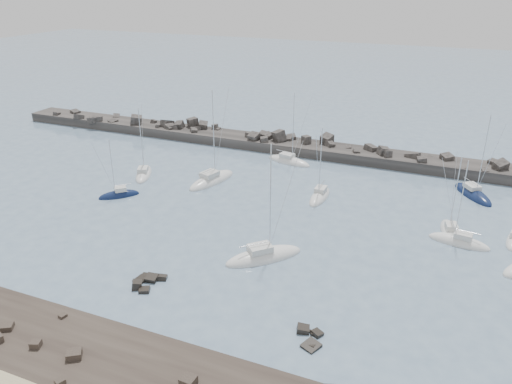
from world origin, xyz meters
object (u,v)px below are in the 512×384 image
at_px(sailboat_7, 473,195).
at_px(sailboat_8, 459,242).
at_px(sailboat_3, 212,181).
at_px(sailboat_6, 264,257).
at_px(sailboat_1, 144,175).
at_px(sailboat_2, 119,195).
at_px(sailboat_9, 450,232).
at_px(sailboat_4, 289,162).
at_px(sailboat_5, 320,197).

height_order(sailboat_7, sailboat_8, sailboat_7).
height_order(sailboat_3, sailboat_6, sailboat_3).
xyz_separation_m(sailboat_1, sailboat_2, (1.47, -8.50, 0.01)).
distance_m(sailboat_2, sailboat_9, 46.51).
xyz_separation_m(sailboat_1, sailboat_9, (47.49, -1.77, 0.01)).
xyz_separation_m(sailboat_2, sailboat_3, (10.10, 10.40, 0.01)).
distance_m(sailboat_2, sailboat_4, 29.93).
bearing_deg(sailboat_3, sailboat_2, -134.16).
bearing_deg(sailboat_4, sailboat_6, -75.95).
distance_m(sailboat_3, sailboat_9, 36.11).
distance_m(sailboat_5, sailboat_7, 22.96).
bearing_deg(sailboat_2, sailboat_1, 99.83).
bearing_deg(sailboat_6, sailboat_8, 30.88).
distance_m(sailboat_4, sailboat_5, 15.52).
relative_size(sailboat_5, sailboat_6, 0.78).
xyz_separation_m(sailboat_5, sailboat_9, (18.37, -4.31, 0.00)).
height_order(sailboat_3, sailboat_5, sailboat_3).
distance_m(sailboat_1, sailboat_3, 11.72).
relative_size(sailboat_2, sailboat_7, 0.72).
bearing_deg(sailboat_9, sailboat_8, -62.19).
height_order(sailboat_1, sailboat_7, sailboat_7).
height_order(sailboat_5, sailboat_8, sailboat_5).
height_order(sailboat_6, sailboat_9, sailboat_6).
xyz_separation_m(sailboat_1, sailboat_7, (49.96, 12.15, 0.00)).
relative_size(sailboat_2, sailboat_3, 0.62).
relative_size(sailboat_1, sailboat_5, 1.02).
bearing_deg(sailboat_1, sailboat_2, -80.17).
distance_m(sailboat_6, sailboat_7, 36.21).
bearing_deg(sailboat_7, sailboat_5, -155.24).
height_order(sailboat_1, sailboat_4, sailboat_4).
bearing_deg(sailboat_9, sailboat_1, 177.86).
bearing_deg(sailboat_6, sailboat_5, 86.16).
bearing_deg(sailboat_7, sailboat_4, 174.48).
xyz_separation_m(sailboat_1, sailboat_8, (48.69, -4.05, 0.00)).
bearing_deg(sailboat_6, sailboat_9, 36.87).
height_order(sailboat_2, sailboat_9, sailboat_9).
xyz_separation_m(sailboat_2, sailboat_6, (26.37, -8.01, 0.00)).
relative_size(sailboat_2, sailboat_4, 0.73).
bearing_deg(sailboat_6, sailboat_3, 131.48).
bearing_deg(sailboat_8, sailboat_6, -149.12).
bearing_deg(sailboat_9, sailboat_3, 174.18).
distance_m(sailboat_3, sailboat_4, 15.60).
distance_m(sailboat_1, sailboat_5, 29.23).
relative_size(sailboat_1, sailboat_2, 1.24).
bearing_deg(sailboat_4, sailboat_9, -31.42).
relative_size(sailboat_3, sailboat_8, 1.34).
relative_size(sailboat_1, sailboat_3, 0.77).
bearing_deg(sailboat_5, sailboat_2, -158.23).
distance_m(sailboat_3, sailboat_8, 37.59).
bearing_deg(sailboat_4, sailboat_3, -122.46).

